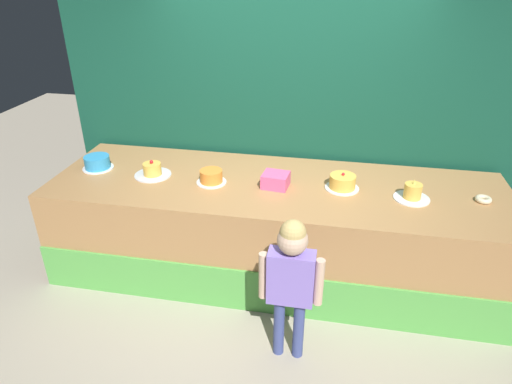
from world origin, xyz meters
The scene contains 11 objects.
ground_plane centered at (0.00, 0.00, 0.00)m, with size 12.00×12.00×0.00m, color #ADA38E.
stage_platform centered at (0.00, 0.61, 0.45)m, with size 4.01×1.25×0.91m.
curtain_backdrop centered at (0.00, 1.33, 1.34)m, with size 4.47×0.08×2.68m, color #144C38.
child_figure centered at (0.26, -0.41, 0.76)m, with size 0.45×0.21×1.17m.
pink_box centered at (0.00, 0.57, 0.97)m, with size 0.22×0.20×0.12m, color #F75B97.
donut centered at (1.70, 0.62, 0.93)m, with size 0.13×0.13×0.04m, color beige.
cake_far_left centered at (-1.70, 0.63, 0.97)m, with size 0.28×0.28×0.12m.
cake_left centered at (-1.14, 0.58, 0.96)m, with size 0.33×0.33×0.15m.
cake_center centered at (-0.57, 0.54, 0.97)m, with size 0.27×0.27×0.12m.
cake_right centered at (0.57, 0.64, 0.97)m, with size 0.29×0.29×0.15m.
cake_far_right centered at (1.14, 0.56, 0.97)m, with size 0.29×0.29×0.18m.
Camera 1 is at (0.49, -2.87, 2.66)m, focal length 31.35 mm.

